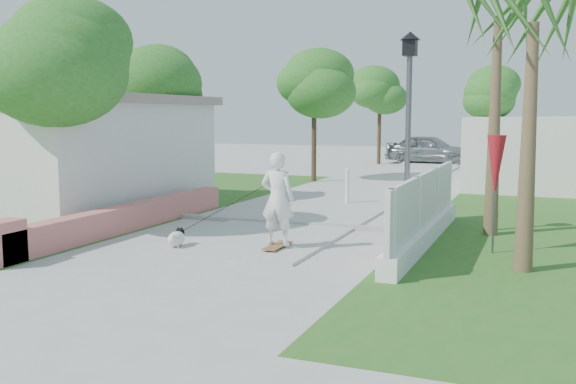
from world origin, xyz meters
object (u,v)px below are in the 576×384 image
at_px(dog, 177,238).
at_px(parked_car, 430,149).
at_px(bollard, 347,185).
at_px(patio_umbrella, 496,167).
at_px(street_lamp, 408,127).
at_px(skateboarder, 245,205).

bearing_deg(dog, parked_car, 75.56).
bearing_deg(bollard, parked_car, 91.54).
height_order(patio_umbrella, dog, patio_umbrella).
distance_m(street_lamp, bollard, 5.56).
xyz_separation_m(bollard, parked_car, (-0.46, 17.23, 0.22)).
xyz_separation_m(dog, parked_car, (0.83, 24.71, 0.57)).
xyz_separation_m(bollard, patio_umbrella, (4.60, -5.50, 1.10)).
relative_size(bollard, skateboarder, 0.48).
bearing_deg(street_lamp, bollard, 120.96).
height_order(skateboarder, dog, skateboarder).
distance_m(street_lamp, parked_car, 22.02).
distance_m(patio_umbrella, skateboarder, 4.92).
xyz_separation_m(street_lamp, parked_car, (-3.16, 21.73, -1.62)).
distance_m(bollard, patio_umbrella, 7.25).
bearing_deg(skateboarder, dog, 19.24).
distance_m(skateboarder, parked_car, 24.18).
bearing_deg(patio_umbrella, dog, -161.50).
bearing_deg(street_lamp, patio_umbrella, -27.76).
distance_m(street_lamp, dog, 5.44).
relative_size(skateboarder, parked_car, 0.48).
bearing_deg(patio_umbrella, skateboarder, -162.67).
bearing_deg(parked_car, skateboarder, -176.17).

